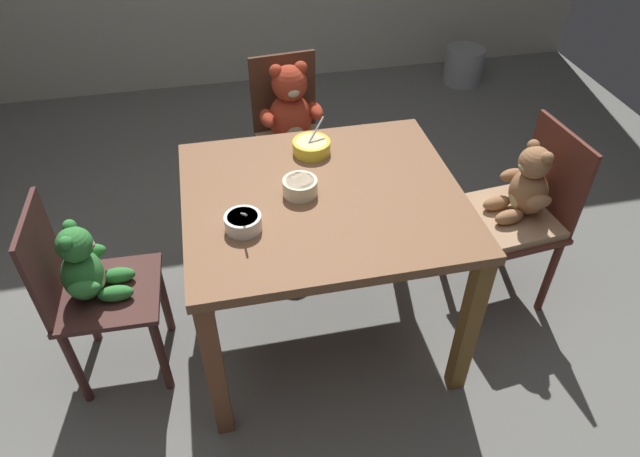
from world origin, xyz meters
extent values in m
cube|color=slate|center=(0.00, 0.00, -0.02)|extent=(5.20, 5.20, 0.04)
cube|color=brown|center=(0.00, 0.00, 0.73)|extent=(1.03, 0.90, 0.04)
cube|color=brown|center=(-0.47, -0.41, 0.36)|extent=(0.06, 0.06, 0.71)
cube|color=brown|center=(0.47, -0.41, 0.36)|extent=(0.06, 0.06, 0.71)
cube|color=brown|center=(-0.47, 0.41, 0.36)|extent=(0.06, 0.06, 0.71)
cube|color=brown|center=(0.47, 0.41, 0.36)|extent=(0.06, 0.06, 0.71)
cube|color=#4B2A26|center=(-0.83, -0.02, 0.43)|extent=(0.39, 0.38, 0.02)
cube|color=#4B2A26|center=(-1.01, -0.02, 0.63)|extent=(0.03, 0.34, 0.39)
cylinder|color=#4B2A26|center=(-0.68, -0.18, 0.21)|extent=(0.04, 0.04, 0.42)
cylinder|color=#4B2A26|center=(-0.67, 0.13, 0.21)|extent=(0.04, 0.04, 0.42)
cylinder|color=#4B2A26|center=(-1.00, -0.17, 0.21)|extent=(0.04, 0.04, 0.42)
cylinder|color=#4B2A26|center=(-0.99, 0.14, 0.21)|extent=(0.04, 0.04, 0.42)
ellipsoid|color=#35863B|center=(-0.90, -0.02, 0.54)|extent=(0.15, 0.18, 0.20)
ellipsoid|color=beige|center=(-0.85, -0.02, 0.53)|extent=(0.05, 0.10, 0.12)
sphere|color=#35863B|center=(-0.89, -0.02, 0.68)|extent=(0.13, 0.13, 0.13)
ellipsoid|color=beige|center=(-0.85, -0.02, 0.68)|extent=(0.05, 0.05, 0.04)
sphere|color=#35863B|center=(-0.90, -0.07, 0.73)|extent=(0.05, 0.05, 0.05)
sphere|color=#35863B|center=(-0.90, 0.02, 0.73)|extent=(0.05, 0.05, 0.05)
ellipsoid|color=#35863B|center=(-0.88, -0.12, 0.56)|extent=(0.11, 0.06, 0.06)
ellipsoid|color=#35863B|center=(-0.88, 0.08, 0.56)|extent=(0.11, 0.06, 0.06)
ellipsoid|color=#35863B|center=(-0.80, -0.07, 0.47)|extent=(0.13, 0.06, 0.06)
ellipsoid|color=#35863B|center=(-0.79, 0.02, 0.47)|extent=(0.13, 0.06, 0.06)
cube|color=#5A2B21|center=(0.83, 0.05, 0.43)|extent=(0.42, 0.44, 0.02)
cube|color=#5A2B21|center=(1.01, 0.07, 0.64)|extent=(0.05, 0.37, 0.41)
cylinder|color=#5A2B21|center=(0.66, 0.21, 0.21)|extent=(0.04, 0.04, 0.42)
cylinder|color=#5A2B21|center=(0.69, -0.13, 0.21)|extent=(0.04, 0.04, 0.42)
cylinder|color=#5A2B21|center=(0.98, 0.24, 0.21)|extent=(0.04, 0.04, 0.42)
cylinder|color=#5A2B21|center=(1.01, -0.10, 0.21)|extent=(0.04, 0.04, 0.42)
cube|color=tan|center=(0.83, 0.05, 0.45)|extent=(0.39, 0.41, 0.04)
ellipsoid|color=#A27048|center=(0.90, 0.06, 0.57)|extent=(0.17, 0.19, 0.20)
ellipsoid|color=#C7C187|center=(0.85, 0.06, 0.56)|extent=(0.06, 0.10, 0.12)
sphere|color=#A27048|center=(0.89, 0.06, 0.72)|extent=(0.13, 0.13, 0.13)
ellipsoid|color=#C7C187|center=(0.84, 0.06, 0.71)|extent=(0.05, 0.06, 0.04)
sphere|color=#A27048|center=(0.90, 0.11, 0.77)|extent=(0.05, 0.05, 0.05)
sphere|color=#A27048|center=(0.91, 0.01, 0.77)|extent=(0.05, 0.05, 0.05)
ellipsoid|color=#A27048|center=(0.87, 0.16, 0.60)|extent=(0.12, 0.07, 0.06)
ellipsoid|color=#A27048|center=(0.89, -0.04, 0.60)|extent=(0.12, 0.07, 0.06)
ellipsoid|color=#A27048|center=(0.79, 0.10, 0.50)|extent=(0.14, 0.07, 0.06)
ellipsoid|color=#A27048|center=(0.80, 0.00, 0.50)|extent=(0.14, 0.07, 0.06)
cube|color=#4A2B1C|center=(0.02, 0.77, 0.43)|extent=(0.40, 0.44, 0.02)
cube|color=#4A2B1C|center=(0.01, 0.97, 0.66)|extent=(0.33, 0.05, 0.44)
cylinder|color=#4A2B1C|center=(-0.11, 0.59, 0.21)|extent=(0.04, 0.04, 0.42)
cylinder|color=#4A2B1C|center=(0.19, 0.61, 0.21)|extent=(0.04, 0.04, 0.42)
cylinder|color=#4A2B1C|center=(-0.14, 0.93, 0.21)|extent=(0.04, 0.04, 0.42)
cylinder|color=#4A2B1C|center=(0.16, 0.96, 0.21)|extent=(0.04, 0.04, 0.42)
cube|color=tan|center=(0.02, 0.77, 0.45)|extent=(0.37, 0.40, 0.04)
ellipsoid|color=#B03923|center=(0.02, 0.84, 0.60)|extent=(0.23, 0.20, 0.25)
ellipsoid|color=beige|center=(0.02, 0.78, 0.58)|extent=(0.12, 0.08, 0.15)
sphere|color=#B03923|center=(0.02, 0.83, 0.79)|extent=(0.17, 0.17, 0.17)
ellipsoid|color=beige|center=(0.02, 0.77, 0.77)|extent=(0.07, 0.07, 0.05)
sphere|color=#B03923|center=(-0.04, 0.84, 0.85)|extent=(0.07, 0.07, 0.07)
sphere|color=#B03923|center=(0.08, 0.85, 0.85)|extent=(0.07, 0.07, 0.07)
ellipsoid|color=#B03923|center=(-0.10, 0.80, 0.63)|extent=(0.08, 0.15, 0.07)
ellipsoid|color=#B03923|center=(0.14, 0.83, 0.63)|extent=(0.08, 0.15, 0.07)
ellipsoid|color=#B03923|center=(-0.03, 0.71, 0.51)|extent=(0.09, 0.17, 0.08)
ellipsoid|color=#B03923|center=(0.09, 0.72, 0.51)|extent=(0.09, 0.17, 0.08)
cylinder|color=beige|center=(-0.08, 0.02, 0.78)|extent=(0.13, 0.13, 0.06)
cylinder|color=beige|center=(-0.08, 0.02, 0.75)|extent=(0.07, 0.07, 0.01)
cylinder|color=beige|center=(-0.08, 0.02, 0.81)|extent=(0.11, 0.11, 0.01)
cylinder|color=silver|center=(-0.31, -0.14, 0.78)|extent=(0.13, 0.13, 0.05)
cylinder|color=silver|center=(-0.31, -0.14, 0.75)|extent=(0.07, 0.07, 0.01)
cylinder|color=#D1B098|center=(-0.31, -0.14, 0.80)|extent=(0.10, 0.10, 0.01)
cylinder|color=#BCBCC1|center=(-0.30, -0.16, 0.84)|extent=(0.02, 0.09, 0.06)
ellipsoid|color=#BCBCC1|center=(-0.31, -0.13, 0.80)|extent=(0.03, 0.03, 0.01)
cylinder|color=yellow|center=(0.01, 0.28, 0.78)|extent=(0.15, 0.15, 0.05)
cylinder|color=yellow|center=(0.01, 0.28, 0.75)|extent=(0.08, 0.08, 0.01)
cylinder|color=beige|center=(0.01, 0.28, 0.80)|extent=(0.13, 0.13, 0.01)
cylinder|color=#BCBCC1|center=(0.04, 0.31, 0.84)|extent=(0.08, 0.08, 0.08)
ellipsoid|color=#BCBCC1|center=(0.01, 0.28, 0.79)|extent=(0.04, 0.04, 0.01)
cylinder|color=#93969B|center=(1.57, 2.15, 0.14)|extent=(0.29, 0.29, 0.27)
camera|label=1|loc=(-0.36, -1.63, 2.02)|focal=31.94mm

